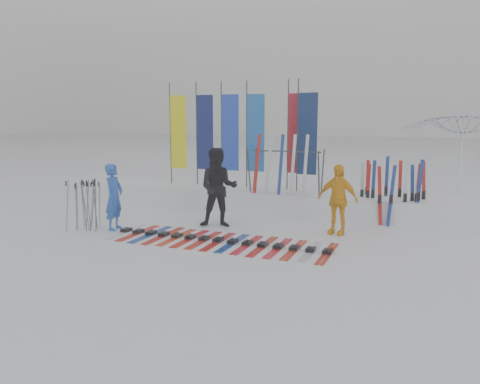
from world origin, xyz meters
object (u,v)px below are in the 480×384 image
at_px(tent_canopy, 460,163).
at_px(ski_row, 218,240).
at_px(ski_rack, 285,166).
at_px(person_blue, 114,197).
at_px(person_black, 218,188).
at_px(person_yellow, 337,199).

height_order(tent_canopy, ski_row, tent_canopy).
xyz_separation_m(tent_canopy, ski_rack, (-4.53, -1.83, -0.08)).
distance_m(person_blue, tent_canopy, 9.43).
bearing_deg(person_blue, ski_rack, -52.52).
bearing_deg(person_blue, tent_canopy, -64.31).
height_order(person_black, ski_rack, person_black).
bearing_deg(tent_canopy, person_yellow, -127.59).
bearing_deg(person_blue, ski_row, -99.94).
bearing_deg(person_yellow, tent_canopy, 63.33).
bearing_deg(person_black, person_blue, -170.94).
distance_m(person_black, tent_canopy, 6.90).
distance_m(person_blue, ski_row, 2.92).
bearing_deg(ski_rack, ski_row, -98.41).
distance_m(ski_row, ski_rack, 3.74).
height_order(person_black, ski_row, person_black).
bearing_deg(ski_row, tent_canopy, 46.34).
relative_size(person_blue, person_yellow, 0.98).
bearing_deg(tent_canopy, person_black, -145.00).
bearing_deg(ski_row, ski_rack, 81.59).
relative_size(person_blue, ski_row, 0.32).
distance_m(person_black, person_yellow, 2.91).
relative_size(person_black, tent_canopy, 0.61).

